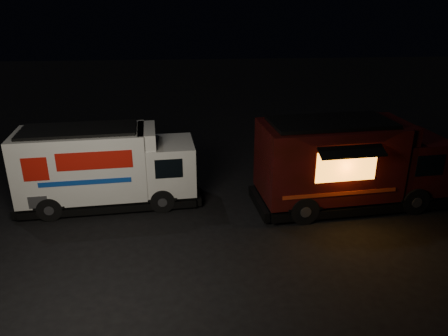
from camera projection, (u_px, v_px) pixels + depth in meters
ground at (177, 239)px, 13.79m from camera, size 80.00×80.00×0.00m
white_truck at (108, 166)px, 15.57m from camera, size 6.61×2.76×2.92m
red_truck at (351, 163)px, 15.51m from camera, size 7.11×3.21×3.21m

